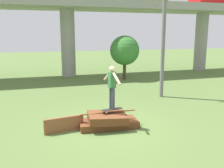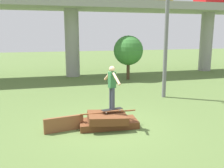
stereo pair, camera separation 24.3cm
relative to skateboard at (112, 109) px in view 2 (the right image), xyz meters
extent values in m
plane|color=#567038|center=(-0.14, 0.00, -0.65)|extent=(80.00, 80.00, 0.00)
cube|color=brown|center=(-0.14, 0.00, -0.53)|extent=(2.17, 1.09, 0.24)
cube|color=brown|center=(-0.20, -0.09, -0.27)|extent=(1.48, 1.21, 0.33)
cylinder|color=brown|center=(-0.14, 0.00, -0.10)|extent=(2.07, 0.05, 0.05)
cube|color=brown|center=(-1.74, -0.01, -0.38)|extent=(1.39, 0.32, 0.53)
cube|color=black|center=(0.00, 0.00, 0.01)|extent=(0.82, 0.37, 0.01)
cylinder|color=silver|center=(0.25, 0.15, -0.05)|extent=(0.06, 0.04, 0.05)
cylinder|color=silver|center=(0.29, -0.03, -0.05)|extent=(0.06, 0.04, 0.05)
cylinder|color=silver|center=(-0.29, 0.03, -0.05)|extent=(0.06, 0.04, 0.05)
cylinder|color=silver|center=(-0.25, -0.15, -0.05)|extent=(0.06, 0.04, 0.05)
cylinder|color=#383D4C|center=(-0.02, 0.08, 0.41)|extent=(0.12, 0.12, 0.80)
cylinder|color=#383D4C|center=(0.02, -0.08, 0.41)|extent=(0.12, 0.12, 0.80)
cube|color=#2D6638|center=(0.00, 0.00, 1.10)|extent=(0.26, 0.25, 0.58)
sphere|color=tan|center=(0.00, 0.00, 1.49)|extent=(0.20, 0.20, 0.20)
cylinder|color=tan|center=(-0.07, 0.33, 1.19)|extent=(0.19, 0.52, 0.39)
cylinder|color=tan|center=(0.07, -0.33, 1.19)|extent=(0.19, 0.52, 0.39)
cube|color=gray|center=(-0.14, 11.49, 4.85)|extent=(44.00, 4.17, 0.60)
cylinder|color=gray|center=(-0.14, 11.49, 1.95)|extent=(1.10, 1.10, 5.20)
cylinder|color=gray|center=(11.96, 11.49, 1.95)|extent=(1.10, 1.10, 5.20)
cube|color=red|center=(12.77, 10.94, 5.49)|extent=(4.37, 1.82, 0.67)
cylinder|color=slate|center=(3.82, 3.46, 2.52)|extent=(0.20, 0.20, 6.33)
cylinder|color=#4C3823|center=(3.67, 8.99, -0.03)|extent=(0.24, 0.24, 1.23)
sphere|color=#387A33|center=(3.67, 8.99, 1.50)|extent=(2.16, 2.16, 2.16)
camera|label=1|loc=(-2.50, -8.34, 2.71)|focal=40.00mm
camera|label=2|loc=(-2.27, -8.41, 2.71)|focal=40.00mm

